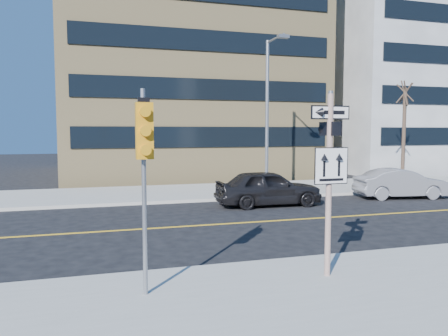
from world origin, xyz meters
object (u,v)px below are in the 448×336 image
object	(u,v)px
traffic_signal	(144,148)
parked_car_a	(268,188)
parked_car_b	(401,184)
sign_pole	(329,173)
street_tree_west	(405,95)
streetlight_a	(269,105)

from	to	relation	value
traffic_signal	parked_car_a	xyz separation A→B (m)	(6.55, 9.88, -2.22)
parked_car_a	traffic_signal	bearing A→B (deg)	147.79
traffic_signal	parked_car_b	size ratio (longest dim) A/B	0.89
sign_pole	street_tree_west	distance (m)	19.22
sign_pole	street_tree_west	xyz separation A→B (m)	(13.00, 13.81, 3.09)
sign_pole	streetlight_a	xyz separation A→B (m)	(4.00, 13.27, 2.32)
parked_car_a	parked_car_b	distance (m)	7.24
parked_car_a	streetlight_a	size ratio (longest dim) A/B	0.60
parked_car_b	streetlight_a	size ratio (longest dim) A/B	0.56
parked_car_b	street_tree_west	world-z (taller)	street_tree_west
streetlight_a	street_tree_west	distance (m)	9.05
sign_pole	streetlight_a	distance (m)	14.05
sign_pole	parked_car_a	world-z (taller)	sign_pole
streetlight_a	parked_car_b	bearing A→B (deg)	-30.14
traffic_signal	parked_car_a	distance (m)	12.06
streetlight_a	traffic_signal	bearing A→B (deg)	-120.80
sign_pole	parked_car_b	distance (m)	14.03
street_tree_west	traffic_signal	bearing A→B (deg)	-140.61
traffic_signal	street_tree_west	world-z (taller)	street_tree_west
parked_car_a	street_tree_west	bearing A→B (deg)	-67.32
street_tree_west	streetlight_a	bearing A→B (deg)	-176.55
sign_pole	streetlight_a	bearing A→B (deg)	73.23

